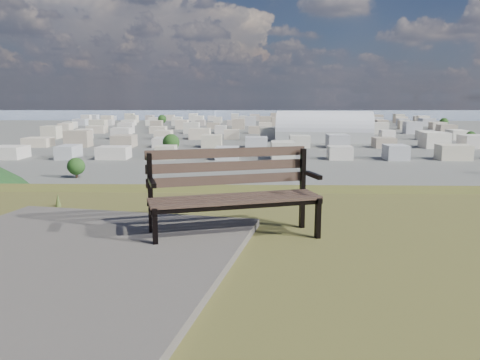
{
  "coord_description": "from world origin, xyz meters",
  "views": [
    {
      "loc": [
        -1.17,
        -3.38,
        26.52
      ],
      "look_at": [
        -1.34,
        3.52,
        25.3
      ],
      "focal_mm": 35.0,
      "sensor_mm": 36.0,
      "label": 1
    }
  ],
  "objects": [
    {
      "name": "bay_water",
      "position": [
        0.0,
        900.0,
        0.0
      ],
      "size": [
        2400.0,
        700.0,
        0.12
      ],
      "primitive_type": "cube",
      "color": "gray",
      "rests_on": "ground"
    },
    {
      "name": "far_hills",
      "position": [
        -60.92,
        1402.93,
        25.47
      ],
      "size": [
        2050.0,
        340.0,
        60.0
      ],
      "color": "#8694A7",
      "rests_on": "ground"
    },
    {
      "name": "gravel_patch",
      "position": [
        -3.05,
        0.16,
        25.04
      ],
      "size": [
        3.95,
        5.02,
        0.09
      ],
      "primitive_type": "cube",
      "rotation": [
        0.0,
        0.0,
        -0.19
      ],
      "color": "#57514C",
      "rests_on": "hilltop_mesa"
    },
    {
      "name": "city_blocks",
      "position": [
        0.0,
        394.44,
        3.5
      ],
      "size": [
        395.0,
        361.0,
        7.0
      ],
      "color": "beige",
      "rests_on": "ground"
    },
    {
      "name": "park_bench",
      "position": [
        -1.37,
        1.62,
        25.54
      ],
      "size": [
        1.92,
        1.1,
        0.96
      ],
      "rotation": [
        0.0,
        0.0,
        0.3
      ],
      "color": "#48342A",
      "rests_on": "hilltop_mesa"
    },
    {
      "name": "arena",
      "position": [
        43.18,
        286.46,
        5.74
      ],
      "size": [
        60.6,
        32.38,
        24.36
      ],
      "rotation": [
        0.0,
        0.0,
        -0.14
      ],
      "color": "beige",
      "rests_on": "ground"
    },
    {
      "name": "grass_tufts",
      "position": [
        -0.22,
        -0.26,
        25.12
      ],
      "size": [
        12.49,
        6.88,
        0.28
      ],
      "color": "brown",
      "rests_on": "hilltop_mesa"
    },
    {
      "name": "city_trees",
      "position": [
        -26.39,
        319.0,
        4.83
      ],
      "size": [
        406.52,
        387.2,
        9.98
      ],
      "color": "#312118",
      "rests_on": "ground"
    }
  ]
}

